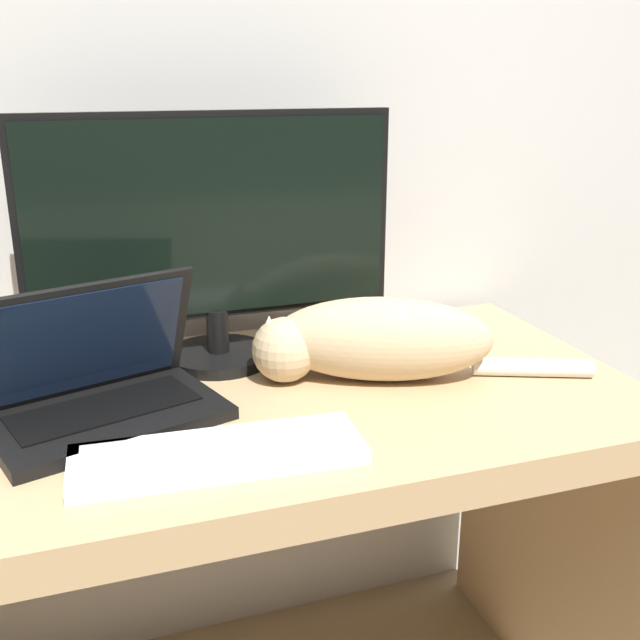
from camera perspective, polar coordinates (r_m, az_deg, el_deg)
The scene contains 7 objects.
wall_back at distance 1.52m, azimuth -9.96°, elevation 19.80°, with size 6.40×0.06×2.60m.
desk at distance 1.32m, azimuth -5.39°, elevation -12.48°, with size 1.32×0.66×0.75m.
monitor at distance 1.34m, azimuth -8.15°, elevation 6.52°, with size 0.66×0.19×0.45m.
laptop at distance 1.20m, azimuth -16.36°, elevation -5.31°, with size 0.39×0.30×0.22m.
external_keyboard at distance 1.06m, azimuth -7.71°, elevation -10.06°, with size 0.41×0.16×0.02m.
cat at distance 1.29m, azimuth 4.04°, elevation -1.43°, with size 0.58×0.27×0.15m.
small_toy at distance 1.49m, azimuth 7.62°, elevation -0.66°, with size 0.06×0.06×0.06m.
Camera 1 is at (-0.25, -0.78, 1.26)m, focal length 42.00 mm.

